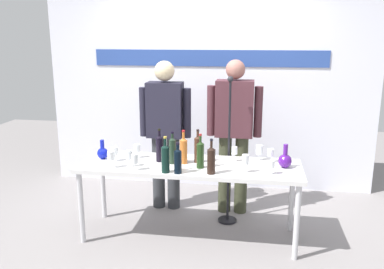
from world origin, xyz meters
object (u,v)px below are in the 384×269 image
(wine_bottle_2, at_px, (165,157))
(wine_glass_left_1, at_px, (135,159))
(wine_glass_left_0, at_px, (111,156))
(wine_glass_right_3, at_px, (271,153))
(wine_glass_right_1, at_px, (234,151))
(wine_bottle_5, at_px, (159,147))
(wine_glass_right_2, at_px, (245,160))
(wine_bottle_0, at_px, (178,160))
(wine_glass_right_0, at_px, (259,150))
(presenter_left, at_px, (165,127))
(wine_glass_right_4, at_px, (271,165))
(wine_bottle_4, at_px, (173,149))
(wine_glass_left_2, at_px, (129,155))
(wine_bottle_1, at_px, (211,159))
(decanter_blue_right, at_px, (285,160))
(wine_bottle_3, at_px, (184,150))
(display_table, at_px, (190,170))
(decanter_blue_left, at_px, (103,152))
(wine_glass_left_3, at_px, (114,151))
(wine_bottle_6, at_px, (200,154))
(wine_bottle_7, at_px, (198,148))
(wine_glass_left_4, at_px, (137,148))
(microphone_stand, at_px, (228,175))
(presenter_right, at_px, (234,128))

(wine_bottle_2, distance_m, wine_glass_left_1, 0.29)
(wine_glass_left_0, distance_m, wine_glass_right_3, 1.51)
(wine_glass_left_1, relative_size, wine_glass_right_1, 1.02)
(wine_bottle_5, xyz_separation_m, wine_glass_right_2, (0.83, -0.20, -0.02))
(wine_bottle_2, height_order, wine_glass_left_1, wine_bottle_2)
(wine_bottle_0, bearing_deg, wine_glass_right_0, 35.46)
(presenter_left, bearing_deg, wine_glass_right_4, -35.95)
(wine_bottle_4, xyz_separation_m, wine_glass_left_2, (-0.38, -0.16, -0.03))
(wine_bottle_1, relative_size, wine_glass_left_0, 2.01)
(wine_bottle_5, bearing_deg, decanter_blue_right, -0.14)
(wine_glass_left_1, bearing_deg, wine_bottle_3, 34.20)
(presenter_left, relative_size, wine_glass_right_4, 13.39)
(display_table, xyz_separation_m, wine_glass_left_1, (-0.46, -0.25, 0.17))
(display_table, relative_size, decanter_blue_left, 10.95)
(wine_glass_left_3, bearing_deg, wine_bottle_6, -5.34)
(wine_glass_right_1, xyz_separation_m, wine_glass_right_4, (0.34, -0.32, -0.02))
(wine_bottle_0, height_order, wine_bottle_4, wine_bottle_4)
(wine_glass_right_4, bearing_deg, wine_glass_left_0, -178.11)
(wine_bottle_3, distance_m, wine_glass_left_2, 0.51)
(wine_bottle_0, bearing_deg, wine_bottle_7, 69.71)
(decanter_blue_left, xyz_separation_m, wine_glass_left_0, (0.18, -0.26, 0.05))
(wine_bottle_3, height_order, wine_glass_left_2, wine_bottle_3)
(decanter_blue_right, xyz_separation_m, wine_glass_right_4, (-0.13, -0.21, 0.02))
(wine_bottle_0, bearing_deg, wine_glass_right_3, 29.49)
(wine_glass_left_2, xyz_separation_m, wine_glass_left_4, (-0.01, 0.28, -0.01))
(wine_glass_left_1, bearing_deg, wine_bottle_7, 31.49)
(wine_bottle_1, bearing_deg, presenter_left, 124.46)
(wine_glass_left_0, xyz_separation_m, wine_glass_right_3, (1.46, 0.41, -0.02))
(display_table, bearing_deg, microphone_stand, 48.33)
(display_table, distance_m, wine_bottle_1, 0.38)
(wine_bottle_5, distance_m, wine_glass_left_2, 0.32)
(presenter_left, xyz_separation_m, wine_glass_right_1, (0.79, -0.50, -0.10))
(wine_bottle_0, bearing_deg, presenter_left, 109.03)
(wine_glass_left_3, xyz_separation_m, wine_glass_right_3, (1.50, 0.20, -0.01))
(wine_bottle_1, relative_size, wine_glass_right_2, 1.93)
(wine_bottle_4, height_order, wine_glass_left_0, wine_bottle_4)
(wine_bottle_2, bearing_deg, wine_glass_right_2, 8.85)
(wine_glass_left_2, bearing_deg, wine_bottle_3, 20.20)
(wine_bottle_3, relative_size, wine_glass_right_0, 2.15)
(wine_glass_right_2, relative_size, wine_glass_right_4, 1.32)
(decanter_blue_left, height_order, wine_glass_left_4, decanter_blue_left)
(wine_glass_left_2, bearing_deg, wine_glass_right_2, 0.06)
(wine_bottle_5, distance_m, wine_glass_right_2, 0.85)
(presenter_left, xyz_separation_m, wine_glass_right_4, (1.13, -0.82, -0.12))
(wine_glass_right_0, xyz_separation_m, wine_glass_right_1, (-0.24, -0.08, 0.00))
(wine_bottle_3, relative_size, wine_glass_right_3, 2.48)
(display_table, distance_m, wine_bottle_2, 0.37)
(presenter_right, height_order, wine_glass_right_4, presenter_right)
(wine_bottle_1, bearing_deg, wine_glass_left_0, 178.73)
(wine_bottle_7, bearing_deg, presenter_right, 61.79)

